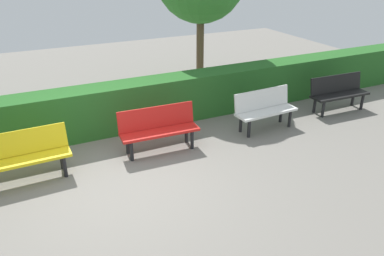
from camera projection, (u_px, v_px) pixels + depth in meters
ground_plane at (119, 182)px, 6.41m from camera, size 21.44×21.44×0.00m
bench_black at (338, 91)px, 9.12m from camera, size 1.53×0.53×0.86m
bench_white at (265, 108)px, 8.16m from camera, size 1.43×0.52×0.86m
bench_red at (158, 127)px, 7.26m from camera, size 1.54×0.52×0.86m
bench_yellow at (20, 155)px, 6.27m from camera, size 1.60×0.50×0.86m
hedge_row at (139, 104)px, 8.28m from camera, size 17.44×0.67×1.03m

